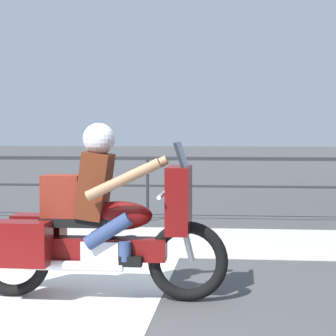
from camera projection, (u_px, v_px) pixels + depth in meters
name	position (u px, v px, depth m)	size (l,w,h in m)	color
ground_plane	(65.00, 304.00, 5.76)	(120.00, 120.00, 0.00)	#424244
sidewalk_band	(129.00, 240.00, 9.13)	(44.00, 2.40, 0.01)	#B7B2A8
fence_railing	(147.00, 170.00, 11.03)	(36.00, 0.05, 1.10)	#232326
motorcycle	(96.00, 223.00, 5.92)	(2.34, 0.76, 1.60)	black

